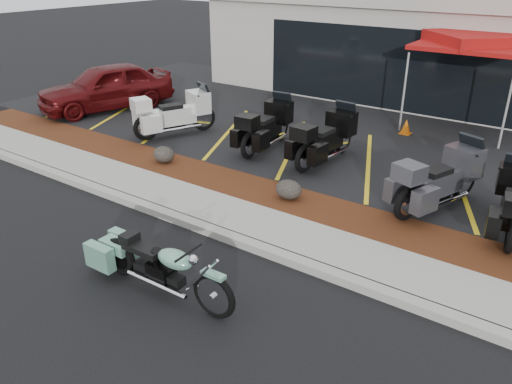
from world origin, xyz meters
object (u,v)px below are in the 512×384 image
Objects in this scene: traffic_cone at (406,127)px; popup_canopy at (474,42)px; touring_white at (203,107)px; hero_cruiser at (214,289)px; parked_car at (106,87)px.

popup_canopy reaches higher than traffic_cone.
touring_white is 5.62× the size of traffic_cone.
parked_car is (-9.71, 6.28, 0.41)m from hero_cruiser.
popup_canopy reaches higher than parked_car.
parked_car is at bearing 115.07° from touring_white.
parked_car is 1.26× the size of popup_canopy.
parked_car is at bearing -167.64° from popup_canopy.
touring_white is at bearing 130.38° from hero_cruiser.
traffic_cone is (5.03, 3.07, -0.49)m from touring_white.
traffic_cone is at bearing 36.95° from parked_car.
hero_cruiser is 0.80× the size of popup_canopy.
touring_white is at bearing -154.94° from popup_canopy.
popup_canopy reaches higher than hero_cruiser.
traffic_cone is at bearing 92.25° from hero_cruiser.
hero_cruiser is 11.57m from parked_car.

